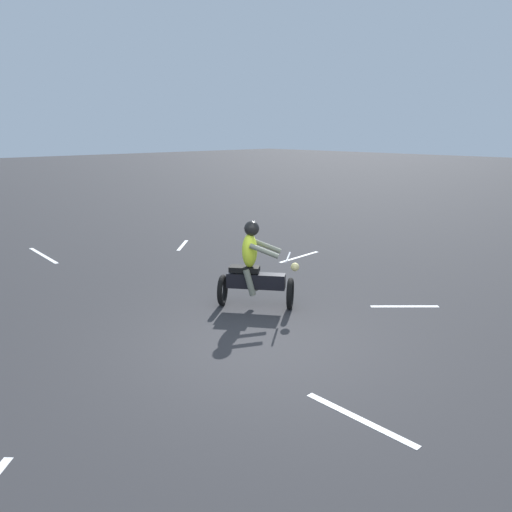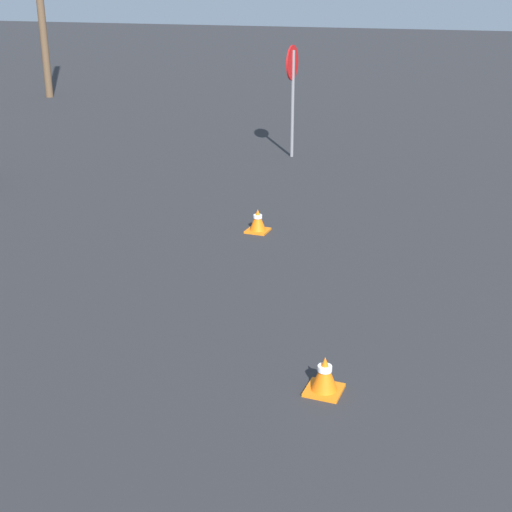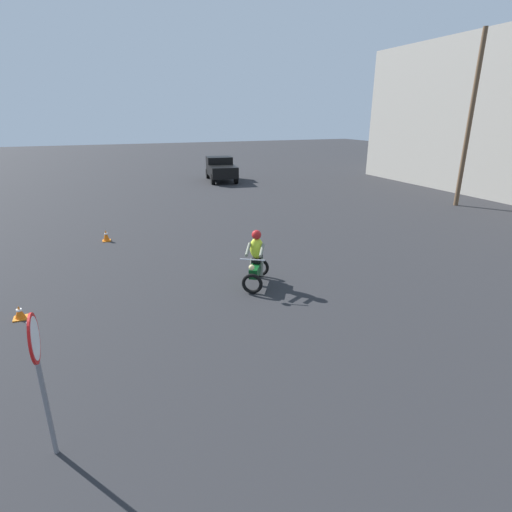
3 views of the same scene
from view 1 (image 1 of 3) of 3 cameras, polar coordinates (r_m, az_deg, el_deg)
name	(u,v)px [view 1 (image 1 of 3)]	position (r m, az deg, el deg)	size (l,w,h in m)	color
ground_plane	(261,346)	(7.91, 0.56, -10.25)	(120.00, 120.00, 0.00)	#28282B
motorcycle_rider_foreground	(254,270)	(9.35, -0.21, -1.62)	(1.33, 1.48, 1.66)	black
lane_stripe_n	(359,419)	(6.24, 11.71, -17.74)	(0.10, 1.53, 0.01)	silver
lane_stripe_nw	(405,306)	(9.99, 16.63, -5.54)	(0.10, 1.30, 0.01)	silver
lane_stripe_w	(299,257)	(13.29, 4.99, -0.10)	(0.10, 1.60, 0.01)	silver
lane_stripe_sw	(183,245)	(14.73, -8.39, 1.23)	(0.10, 1.33, 0.01)	silver
lane_stripe_s	(43,255)	(14.57, -23.16, 0.08)	(0.10, 2.19, 0.01)	silver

